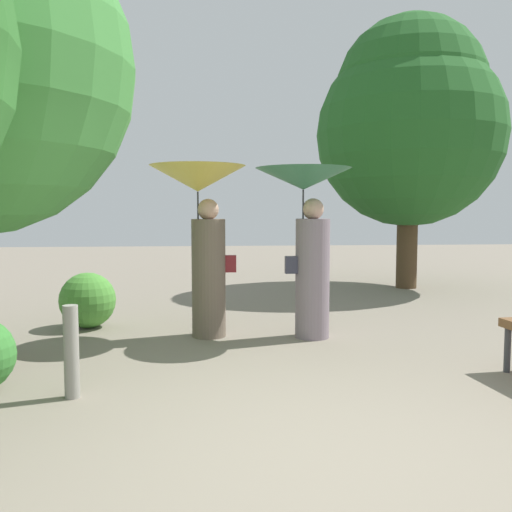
{
  "coord_description": "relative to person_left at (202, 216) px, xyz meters",
  "views": [
    {
      "loc": [
        -0.62,
        -3.17,
        1.5
      ],
      "look_at": [
        0.0,
        3.81,
        0.92
      ],
      "focal_mm": 38.47,
      "sensor_mm": 36.0,
      "label": 1
    }
  ],
  "objects": [
    {
      "name": "bush_path_left",
      "position": [
        -1.47,
        0.62,
        -1.08
      ],
      "size": [
        0.71,
        0.71,
        0.71
      ],
      "primitive_type": "sphere",
      "color": "#4C9338",
      "rests_on": "ground"
    },
    {
      "name": "person_left",
      "position": [
        0.0,
        0.0,
        0.0
      ],
      "size": [
        1.12,
        1.12,
        2.02
      ],
      "rotation": [
        0.0,
        0.0,
        1.69
      ],
      "color": "#6B5B4C",
      "rests_on": "ground"
    },
    {
      "name": "ground_plane",
      "position": [
        0.68,
        -3.3,
        -1.43
      ],
      "size": [
        40.0,
        40.0,
        0.0
      ],
      "primitive_type": "plane",
      "color": "gray"
    },
    {
      "name": "tree_near_right",
      "position": [
        3.9,
        3.8,
        1.77
      ],
      "size": [
        3.52,
        3.52,
        5.15
      ],
      "color": "#4C3823",
      "rests_on": "ground"
    },
    {
      "name": "path_marker_post",
      "position": [
        -1.03,
        -2.06,
        -1.06
      ],
      "size": [
        0.12,
        0.12,
        0.75
      ],
      "primitive_type": "cylinder",
      "color": "gray",
      "rests_on": "ground"
    },
    {
      "name": "person_right",
      "position": [
        1.22,
        -0.16,
        -0.06
      ],
      "size": [
        1.11,
        1.11,
        1.99
      ],
      "rotation": [
        0.0,
        0.0,
        1.69
      ],
      "color": "gray",
      "rests_on": "ground"
    }
  ]
}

